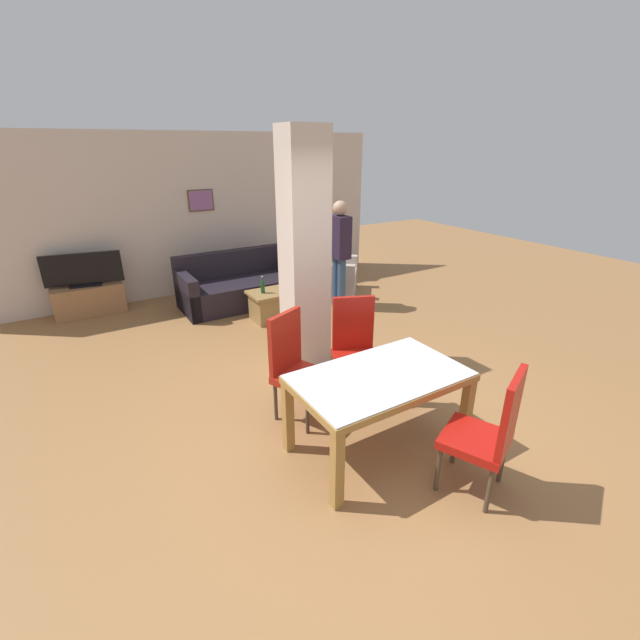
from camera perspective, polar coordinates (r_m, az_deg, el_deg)
ground_plane at (r=4.02m, az=7.44°, el=-16.35°), size 18.00×18.00×0.00m
back_wall at (r=7.92m, az=-16.69°, el=13.20°), size 7.20×0.09×2.70m
divider_pillar at (r=4.87m, az=-2.08°, el=8.70°), size 0.48×0.39×2.70m
dining_table at (r=3.69m, az=7.89°, el=-9.36°), size 1.45×0.86×0.74m
dining_chair_far_right at (r=4.47m, az=4.69°, el=-3.38°), size 0.60×0.60×1.06m
dining_chair_far_left at (r=4.11m, az=-3.33°, el=-5.84°), size 0.61×0.61×1.06m
dining_chair_near_right at (r=3.47m, az=21.65°, el=-13.54°), size 0.61×0.61×1.06m
sofa at (r=7.30m, az=-10.48°, el=4.40°), size 1.99×0.93×0.84m
armchair at (r=7.76m, az=1.38°, el=5.76°), size 1.17×1.17×0.76m
coffee_table at (r=6.56m, az=-6.27°, el=2.02°), size 0.71×0.52×0.45m
bottle at (r=6.41m, az=-7.66°, el=4.45°), size 0.06×0.06×0.26m
tv_stand at (r=7.64m, az=-28.38°, el=2.38°), size 1.01×0.40×0.46m
tv_screen at (r=7.51m, az=-29.05°, el=5.82°), size 1.11×0.27×0.51m
floor_lamp at (r=8.39m, az=-1.50°, el=15.21°), size 0.33×0.33×1.71m
standing_person at (r=6.84m, az=2.59°, el=9.63°), size 0.24×0.39×1.71m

